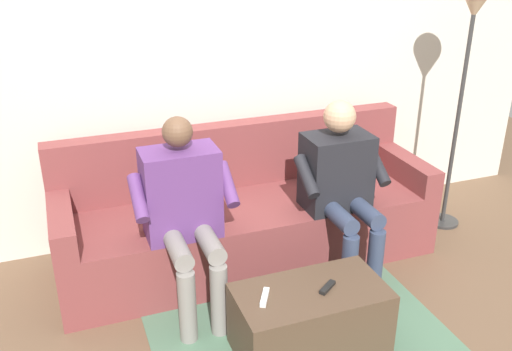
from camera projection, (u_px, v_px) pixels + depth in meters
The scene contains 10 objects.
ground_plane at pixel (288, 316), 3.34m from camera, with size 8.00×8.00×0.00m, color brown.
back_wall at pixel (220, 57), 3.89m from camera, with size 5.28×0.06×2.57m, color beige.
couch at pixel (247, 218), 3.84m from camera, with size 2.49×0.76×0.89m.
coffee_table at pixel (310, 320), 3.02m from camera, with size 0.80×0.43×0.38m.
person_left_seated at pixel (341, 180), 3.55m from camera, with size 0.57×0.58×1.15m.
person_right_seated at pixel (184, 206), 3.22m from camera, with size 0.59×0.59×1.16m.
remote_black at pixel (327, 287), 2.95m from camera, with size 0.13×0.03×0.02m, color black.
remote_white at pixel (265, 297), 2.87m from camera, with size 0.14×0.03×0.02m, color white.
floor_rug at pixel (300, 335), 3.19m from camera, with size 1.63×1.52×0.01m, color #4C7056.
floor_lamp at pixel (472, 25), 3.79m from camera, with size 0.26×0.26×1.78m.
Camera 1 is at (1.12, 3.08, 2.12)m, focal length 39.77 mm.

